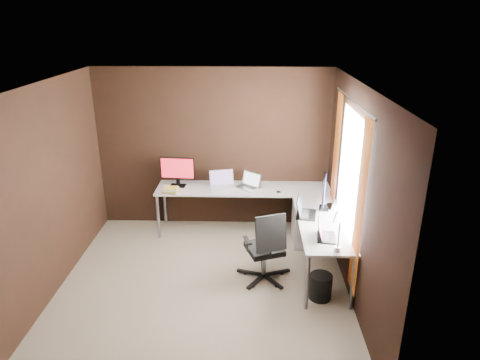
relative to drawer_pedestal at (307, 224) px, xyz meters
The scene contains 15 objects.
room 1.82m from the drawer_pedestal, 135.13° to the right, with size 3.60×3.60×2.50m.
desk 0.71m from the drawer_pedestal, 169.36° to the right, with size 2.65×2.25×0.73m.
drawer_pedestal is the anchor object (origin of this frame).
monitor_left 2.12m from the drawer_pedestal, 168.22° to the left, with size 0.53×0.17×0.46m.
monitor_right 0.78m from the drawer_pedestal, 68.64° to the right, with size 0.17×0.53×0.44m.
laptop_white 1.43m from the drawer_pedestal, 163.06° to the left, with size 0.42×0.34×0.24m.
laptop_silver 1.06m from the drawer_pedestal, 156.86° to the left, with size 0.42×0.40×0.23m.
laptop_black_big 0.76m from the drawer_pedestal, 103.88° to the right, with size 0.31×0.40×0.24m.
laptop_black_small 1.28m from the drawer_pedestal, 88.61° to the right, with size 0.26×0.33×0.21m.
book_stack 2.09m from the drawer_pedestal, behind, with size 0.26×0.22×0.07m.
mouse_left 2.10m from the drawer_pedestal, behind, with size 0.09×0.06×0.04m, color black.
mouse_corner 0.64m from the drawer_pedestal, 158.78° to the left, with size 0.08×0.05×0.03m, color black.
desk_lamp 1.63m from the drawer_pedestal, 87.30° to the right, with size 0.18×0.21×0.54m.
office_chair 1.18m from the drawer_pedestal, 123.49° to the right, with size 0.55×0.58×0.98m.
wastebasket 1.36m from the drawer_pedestal, 89.75° to the right, with size 0.27×0.27×0.31m, color black.
Camera 1 is at (0.59, -4.55, 3.19)m, focal length 32.00 mm.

